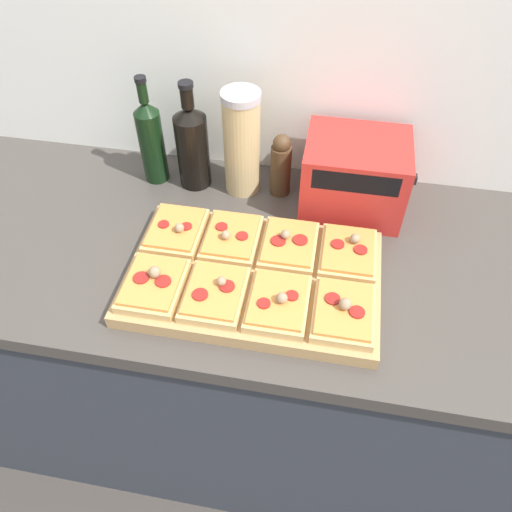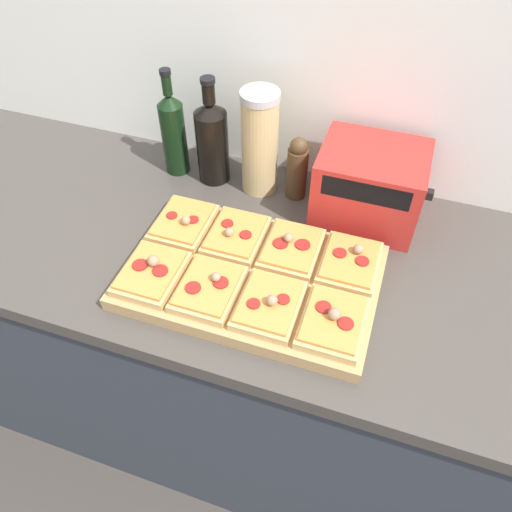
{
  "view_description": "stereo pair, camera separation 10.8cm",
  "coord_description": "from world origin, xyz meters",
  "px_view_note": "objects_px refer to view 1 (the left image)",
  "views": [
    {
      "loc": [
        0.14,
        -0.47,
        1.76
      ],
      "look_at": [
        0.01,
        0.25,
        0.97
      ],
      "focal_mm": 35.0,
      "sensor_mm": 36.0,
      "label": 1
    },
    {
      "loc": [
        0.25,
        -0.44,
        1.76
      ],
      "look_at": [
        0.01,
        0.25,
        0.97
      ],
      "focal_mm": 35.0,
      "sensor_mm": 36.0,
      "label": 2
    }
  ],
  "objects_px": {
    "cutting_board": "(254,277)",
    "pepper_mill": "(281,166)",
    "toaster_oven": "(354,176)",
    "grain_jar_tall": "(242,143)",
    "olive_oil_bottle": "(151,140)",
    "wine_bottle": "(192,145)"
  },
  "relations": [
    {
      "from": "cutting_board",
      "to": "olive_oil_bottle",
      "type": "relative_size",
      "value": 1.88
    },
    {
      "from": "cutting_board",
      "to": "grain_jar_tall",
      "type": "relative_size",
      "value": 1.98
    },
    {
      "from": "cutting_board",
      "to": "olive_oil_bottle",
      "type": "bearing_deg",
      "value": 135.48
    },
    {
      "from": "cutting_board",
      "to": "pepper_mill",
      "type": "bearing_deg",
      "value": 87.98
    },
    {
      "from": "grain_jar_tall",
      "to": "toaster_oven",
      "type": "bearing_deg",
      "value": -4.26
    },
    {
      "from": "grain_jar_tall",
      "to": "toaster_oven",
      "type": "relative_size",
      "value": 1.02
    },
    {
      "from": "pepper_mill",
      "to": "grain_jar_tall",
      "type": "bearing_deg",
      "value": -180.0
    },
    {
      "from": "olive_oil_bottle",
      "to": "toaster_oven",
      "type": "distance_m",
      "value": 0.52
    },
    {
      "from": "wine_bottle",
      "to": "grain_jar_tall",
      "type": "xyz_separation_m",
      "value": [
        0.13,
        -0.0,
        0.02
      ]
    },
    {
      "from": "wine_bottle",
      "to": "toaster_oven",
      "type": "relative_size",
      "value": 1.07
    },
    {
      "from": "cutting_board",
      "to": "wine_bottle",
      "type": "distance_m",
      "value": 0.4
    },
    {
      "from": "pepper_mill",
      "to": "toaster_oven",
      "type": "distance_m",
      "value": 0.18
    },
    {
      "from": "olive_oil_bottle",
      "to": "grain_jar_tall",
      "type": "xyz_separation_m",
      "value": [
        0.24,
        0.0,
        0.02
      ]
    },
    {
      "from": "cutting_board",
      "to": "pepper_mill",
      "type": "distance_m",
      "value": 0.32
    },
    {
      "from": "grain_jar_tall",
      "to": "toaster_oven",
      "type": "distance_m",
      "value": 0.29
    },
    {
      "from": "olive_oil_bottle",
      "to": "grain_jar_tall",
      "type": "height_order",
      "value": "olive_oil_bottle"
    },
    {
      "from": "olive_oil_bottle",
      "to": "toaster_oven",
      "type": "height_order",
      "value": "olive_oil_bottle"
    },
    {
      "from": "olive_oil_bottle",
      "to": "wine_bottle",
      "type": "bearing_deg",
      "value": 0.0
    },
    {
      "from": "cutting_board",
      "to": "toaster_oven",
      "type": "xyz_separation_m",
      "value": [
        0.19,
        0.3,
        0.08
      ]
    },
    {
      "from": "toaster_oven",
      "to": "pepper_mill",
      "type": "bearing_deg",
      "value": 173.45
    },
    {
      "from": "olive_oil_bottle",
      "to": "wine_bottle",
      "type": "xyz_separation_m",
      "value": [
        0.11,
        0.0,
        -0.0
      ]
    },
    {
      "from": "wine_bottle",
      "to": "pepper_mill",
      "type": "height_order",
      "value": "wine_bottle"
    }
  ]
}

